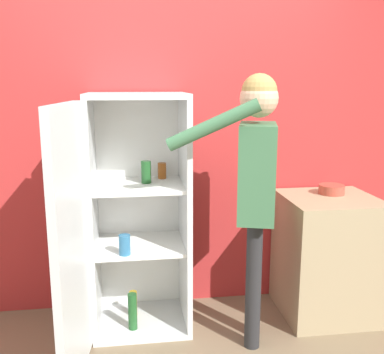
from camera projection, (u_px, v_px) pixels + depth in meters
wall_back at (170, 139)px, 3.31m from camera, size 7.00×0.06×2.55m
refrigerator at (125, 219)px, 2.95m from camera, size 0.77×1.21×1.62m
person at (255, 173)px, 2.78m from camera, size 0.74×0.50×1.74m
counter at (327, 256)px, 3.28m from camera, size 0.65×0.62×0.89m
bowl at (332, 189)px, 3.28m from camera, size 0.19×0.19×0.07m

